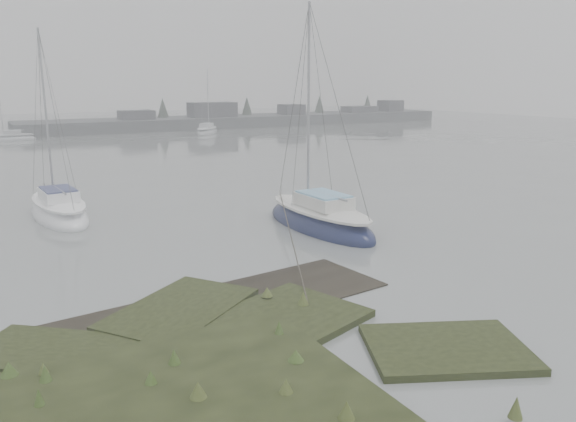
{
  "coord_description": "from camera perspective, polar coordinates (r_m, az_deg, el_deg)",
  "views": [
    {
      "loc": [
        -8.32,
        -8.78,
        5.92
      ],
      "look_at": [
        0.52,
        6.73,
        1.8
      ],
      "focal_mm": 35.0,
      "sensor_mm": 36.0,
      "label": 1
    }
  ],
  "objects": [
    {
      "name": "far_shoreline",
      "position": [
        79.1,
        -3.27,
        9.3
      ],
      "size": [
        60.0,
        8.0,
        4.15
      ],
      "color": "#4C4F51",
      "rests_on": "ground"
    },
    {
      "name": "sailboat_far_c",
      "position": [
        65.04,
        -26.33,
        6.63
      ],
      "size": [
        4.9,
        1.85,
        6.8
      ],
      "rotation": [
        0.0,
        0.0,
        1.51
      ],
      "color": "silver",
      "rests_on": "ground"
    },
    {
      "name": "sailboat_main",
      "position": [
        23.28,
        3.21,
        -0.99
      ],
      "size": [
        2.43,
        6.94,
        9.72
      ],
      "rotation": [
        0.0,
        0.0,
        0.02
      ],
      "color": "#12183B",
      "rests_on": "ground"
    },
    {
      "name": "sailboat_white",
      "position": [
        27.0,
        -22.24,
        -0.06
      ],
      "size": [
        2.5,
        6.39,
        8.83
      ],
      "rotation": [
        0.0,
        0.0,
        0.07
      ],
      "color": "white",
      "rests_on": "ground"
    },
    {
      "name": "ground",
      "position": [
        40.1,
        -17.42,
        3.91
      ],
      "size": [
        160.0,
        160.0,
        0.0
      ],
      "primitive_type": "plane",
      "color": "slate",
      "rests_on": "ground"
    },
    {
      "name": "sailboat_far_b",
      "position": [
        66.91,
        -8.21,
        8.0
      ],
      "size": [
        4.91,
        5.54,
        7.9
      ],
      "rotation": [
        0.0,
        0.0,
        -0.67
      ],
      "color": "#A5AAAD",
      "rests_on": "ground"
    }
  ]
}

